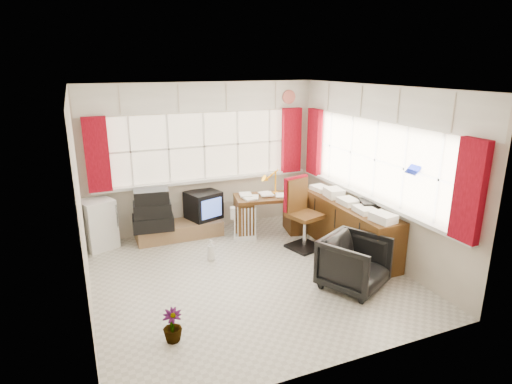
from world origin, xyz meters
TOP-DOWN VIEW (x-y plane):
  - ground at (0.00, 0.00)m, footprint 4.00×4.00m
  - room_walls at (0.00, 0.00)m, footprint 4.00×4.00m
  - window_back at (0.00, 1.94)m, footprint 3.70×0.12m
  - window_right at (1.94, 0.00)m, footprint 0.12×3.70m
  - curtains at (0.92, 0.93)m, footprint 3.83×3.83m
  - overhead_cabinets at (0.98, 0.98)m, footprint 3.98×3.98m
  - desk at (0.91, 1.32)m, footprint 1.23×0.77m
  - desk_lamp at (1.06, 1.41)m, footprint 0.15×0.13m
  - task_chair at (1.12, 0.64)m, footprint 0.58×0.60m
  - office_chair at (1.13, -0.80)m, footprint 1.00×1.01m
  - radiator at (0.42, 1.20)m, footprint 0.40×0.27m
  - credenza at (1.73, 0.20)m, footprint 0.50×2.00m
  - file_tray at (1.88, -0.06)m, footprint 0.35×0.39m
  - tv_bench at (-0.55, 1.72)m, footprint 1.40×0.50m
  - crt_tv at (-0.10, 1.79)m, footprint 0.63×0.61m
  - hifi_stack at (-0.99, 1.60)m, footprint 0.67×0.47m
  - mini_fridge at (-1.80, 1.80)m, footprint 0.59×0.59m
  - spray_bottle_a at (-0.32, 0.67)m, footprint 0.16×0.16m
  - spray_bottle_b at (-0.78, 1.66)m, footprint 0.12×0.12m
  - flower_vase at (-1.26, -1.01)m, footprint 0.24×0.24m

SIDE VIEW (x-z plane):
  - ground at x=0.00m, z-range 0.00..0.00m
  - spray_bottle_b at x=-0.78m, z-range 0.00..0.20m
  - tv_bench at x=-0.55m, z-range 0.00..0.25m
  - spray_bottle_a at x=-0.32m, z-range 0.00..0.32m
  - flower_vase at x=-1.26m, z-range 0.00..0.36m
  - radiator at x=0.42m, z-range -0.05..0.51m
  - office_chair at x=1.13m, z-range 0.00..0.68m
  - desk at x=0.91m, z-range 0.02..0.72m
  - mini_fridge at x=-1.80m, z-range 0.00..0.78m
  - credenza at x=1.73m, z-range -0.03..0.82m
  - crt_tv at x=-0.10m, z-range 0.25..0.71m
  - hifi_stack at x=-0.99m, z-range 0.23..0.89m
  - task_chair at x=1.12m, z-range 0.03..1.15m
  - file_tray at x=1.88m, z-range 0.75..0.86m
  - window_back at x=0.00m, z-range -0.85..2.75m
  - window_right at x=1.94m, z-range -0.85..2.75m
  - desk_lamp at x=1.06m, z-range 0.74..1.16m
  - curtains at x=0.92m, z-range 0.88..2.03m
  - room_walls at x=0.00m, z-range -0.50..3.50m
  - overhead_cabinets at x=0.98m, z-range 2.01..2.49m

